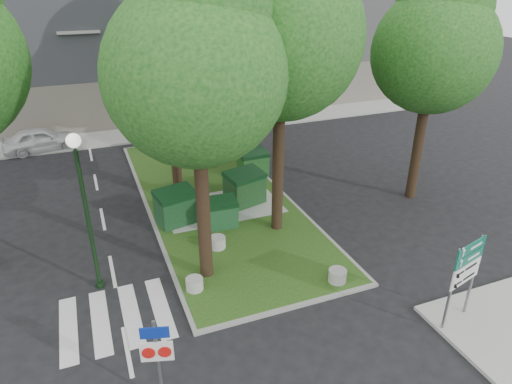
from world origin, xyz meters
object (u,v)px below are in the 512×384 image
bollard_mid (217,242)px  street_lamp (84,196)px  tree_median_near_left (197,57)px  dumpster_d (253,163)px  dumpster_a (176,207)px  tree_median_mid (168,39)px  tree_street_right (436,39)px  litter_bin (244,155)px  bollard_left (194,284)px  car_white (41,139)px  tree_median_near_right (283,20)px  dumpster_c (245,188)px  bollard_right (337,276)px  car_silver (227,131)px  directional_sign (465,270)px  traffic_sign_pole (157,352)px  dumpster_b (221,213)px

bollard_mid → street_lamp: street_lamp is taller
tree_median_near_left → dumpster_d: size_ratio=7.14×
tree_median_near_left → dumpster_a: (-0.24, 3.81, -6.49)m
tree_median_mid → tree_street_right: 10.77m
street_lamp → dumpster_d: bearing=39.0°
dumpster_d → litter_bin: 1.84m
bollard_left → car_white: bearing=107.3°
tree_median_near_right → dumpster_c: tree_median_near_right is taller
dumpster_a → dumpster_d: size_ratio=1.22×
dumpster_a → street_lamp: street_lamp is taller
tree_street_right → bollard_mid: bearing=-173.4°
bollard_right → bollard_mid: bearing=132.1°
tree_street_right → bollard_left: bearing=-163.9°
tree_street_right → car_silver: size_ratio=2.72×
tree_street_right → dumpster_c: (-7.54, 1.93, -6.12)m
dumpster_a → litter_bin: 7.09m
dumpster_d → bollard_mid: (-3.67, -5.79, -0.42)m
directional_sign → tree_street_right: bearing=44.3°
street_lamp → traffic_sign_pole: size_ratio=2.11×
bollard_right → dumpster_c: bearing=97.8°
traffic_sign_pole → bollard_right: bearing=37.9°
traffic_sign_pole → litter_bin: bearing=78.7°
tree_street_right → bollard_left: 13.42m
tree_median_near_right → bollard_right: (0.35, -4.06, -7.65)m
bollard_mid → car_white: 15.18m
litter_bin → dumpster_a: bearing=-133.2°
tree_median_mid → dumpster_d: 7.38m
bollard_right → car_white: bearing=118.8°
dumpster_b → traffic_sign_pole: size_ratio=0.53×
bollard_right → directional_sign: size_ratio=0.22×
car_white → bollard_mid: bearing=-162.8°
street_lamp → traffic_sign_pole: 5.65m
tree_median_near_right → tree_street_right: bearing=4.1°
dumpster_b → tree_median_mid: bearing=107.0°
tree_median_near_right → dumpster_b: bearing=157.6°
dumpster_a → bollard_left: bearing=-109.0°
tree_street_right → tree_median_near_right: bearing=-175.9°
dumpster_d → bollard_left: 9.41m
bollard_left → bollard_mid: bollard_mid is taller
dumpster_a → bollard_mid: (0.98, -2.43, -0.49)m
dumpster_a → bollard_left: size_ratio=3.18×
tree_median_near_right → tree_median_mid: (-3.00, 4.50, -1.01)m
tree_median_near_left → car_white: (-5.63, 15.15, -6.62)m
tree_median_mid → dumpster_d: (3.91, 0.67, -6.22)m
bollard_mid → dumpster_d: bearing=57.6°
tree_median_near_left → litter_bin: size_ratio=13.87×
tree_street_right → bollard_right: size_ratio=16.69×
bollard_left → traffic_sign_pole: (-1.79, -3.83, 1.30)m
tree_median_near_left → tree_median_mid: tree_median_near_left is taller
car_silver → dumpster_a: bearing=143.3°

